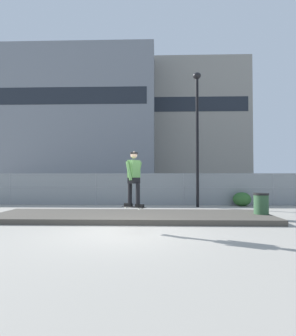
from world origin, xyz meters
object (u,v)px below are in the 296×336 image
at_px(shrub_left, 242,199).
at_px(skater, 134,176).
at_px(skateboard, 134,207).
at_px(parked_car_near, 62,189).
at_px(parked_car_far, 251,189).
at_px(trash_bin, 261,206).
at_px(street_lamp, 197,124).
at_px(parked_car_mid, 152,189).

bearing_deg(shrub_left, skater, -127.99).
xyz_separation_m(skateboard, shrub_left, (5.51, 7.05, -0.37)).
bearing_deg(parked_car_near, skateboard, -59.66).
xyz_separation_m(parked_car_near, parked_car_far, (12.75, 0.50, 0.00)).
bearing_deg(parked_car_far, trash_bin, -106.35).
bearing_deg(skater, street_lamp, 65.81).
relative_size(parked_car_far, trash_bin, 4.36).
distance_m(skateboard, parked_car_far, 12.40).
xyz_separation_m(street_lamp, shrub_left, (2.56, 0.49, -4.18)).
xyz_separation_m(skateboard, trash_bin, (4.84, 2.54, -0.24)).
distance_m(skateboard, parked_car_near, 11.22).
relative_size(skateboard, skater, 0.46).
bearing_deg(street_lamp, parked_car_near, 160.12).
height_order(street_lamp, parked_car_mid, street_lamp).
bearing_deg(skater, parked_car_far, 55.17).
xyz_separation_m(skater, parked_car_far, (7.08, 10.18, -0.89)).
bearing_deg(shrub_left, trash_bin, -98.39).
bearing_deg(trash_bin, skater, -152.34).
relative_size(parked_car_near, parked_car_far, 0.99).
distance_m(street_lamp, shrub_left, 4.92).
distance_m(skater, parked_car_mid, 9.98).
height_order(skater, parked_car_far, skater).
bearing_deg(parked_car_mid, trash_bin, -58.80).
relative_size(skater, parked_car_far, 0.38).
height_order(street_lamp, trash_bin, street_lamp).
bearing_deg(parked_car_far, street_lamp, -138.83).
height_order(parked_car_near, parked_car_far, same).
bearing_deg(parked_car_far, skater, -124.83).
distance_m(street_lamp, trash_bin, 6.02).
height_order(parked_car_mid, shrub_left, parked_car_mid).
height_order(shrub_left, trash_bin, trash_bin).
bearing_deg(skateboard, parked_car_far, 55.17).
distance_m(parked_car_near, parked_car_mid, 6.03).
relative_size(skater, parked_car_mid, 0.38).
xyz_separation_m(skater, trash_bin, (4.84, 2.54, -1.21)).
bearing_deg(skateboard, skater, 180.00).
xyz_separation_m(shrub_left, trash_bin, (-0.67, -4.51, 0.13)).
bearing_deg(parked_car_mid, skateboard, -92.09).
bearing_deg(parked_car_far, parked_car_near, -177.75).
xyz_separation_m(street_lamp, parked_car_mid, (-2.59, 3.37, -3.73)).
relative_size(street_lamp, trash_bin, 7.22).
bearing_deg(skater, trash_bin, 27.66).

